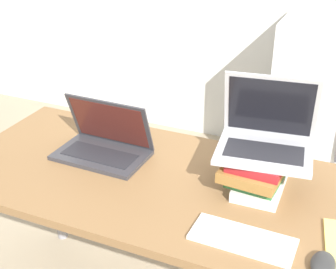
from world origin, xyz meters
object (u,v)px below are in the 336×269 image
object	(u,v)px
laptop_on_books	(266,136)
wireless_keyboard	(243,239)
book_stack	(259,170)
laptop_left	(104,144)
mouse	(323,264)
mini_fridge	(320,105)

from	to	relation	value
laptop_on_books	wireless_keyboard	size ratio (longest dim) A/B	1.11
book_stack	laptop_left	bearing A→B (deg)	-178.81
book_stack	mouse	distance (m)	0.41
laptop_left	mouse	distance (m)	0.90
mouse	laptop_on_books	bearing A→B (deg)	125.48
mouse	book_stack	bearing A→B (deg)	128.95
laptop_on_books	wireless_keyboard	world-z (taller)	laptop_on_books
laptop_left	mini_fridge	world-z (taller)	mini_fridge
book_stack	mouse	xyz separation A→B (m)	(0.26, -0.32, -0.05)
laptop_left	laptop_on_books	size ratio (longest dim) A/B	1.03
book_stack	mouse	size ratio (longest dim) A/B	2.59
mouse	mini_fridge	world-z (taller)	mini_fridge
laptop_left	book_stack	bearing A→B (deg)	1.19
laptop_left	laptop_on_books	distance (m)	0.62
wireless_keyboard	mouse	bearing A→B (deg)	-6.01
book_stack	laptop_on_books	size ratio (longest dim) A/B	0.82
mini_fridge	mouse	bearing A→B (deg)	-83.40
book_stack	mouse	world-z (taller)	book_stack
laptop_left	wireless_keyboard	world-z (taller)	laptop_left
laptop_on_books	mini_fridge	world-z (taller)	laptop_on_books
wireless_keyboard	mini_fridge	world-z (taller)	mini_fridge
laptop_on_books	wireless_keyboard	bearing A→B (deg)	-85.95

